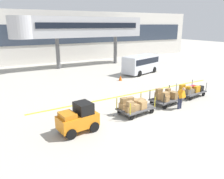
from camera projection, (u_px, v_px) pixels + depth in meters
The scene contains 11 objects.
ground_plane at pixel (161, 129), 12.19m from camera, with size 120.00×120.00×0.00m, color #B2ADA0.
apron_lead_line at pixel (135, 93), 18.53m from camera, with size 17.70×0.20×0.01m, color yellow.
terminal_building at pixel (45, 37), 32.92m from camera, with size 53.46×2.51×7.53m.
jet_bridge at pixel (76, 28), 28.71m from camera, with size 17.59×3.00×6.52m.
baggage_tug at pixel (78, 119), 11.74m from camera, with size 2.23×1.48×1.58m.
baggage_cart_lead at pixel (134, 106), 14.16m from camera, with size 3.07×1.70×1.12m.
baggage_cart_middle at pixel (166, 97), 15.92m from camera, with size 3.07×1.70×1.18m.
baggage_cart_tail at pixel (191, 90), 17.64m from camera, with size 3.07×1.70×1.10m.
baggage_handler at pixel (181, 97), 14.91m from camera, with size 0.46×0.48×1.56m.
shuttle_van at pixel (141, 63), 25.82m from camera, with size 5.15×3.28×2.10m.
safety_cone_near at pixel (120, 78), 22.72m from camera, with size 0.36×0.36×0.55m, color #EA590F.
Camera 1 is at (-7.71, -8.38, 5.55)m, focal length 35.51 mm.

